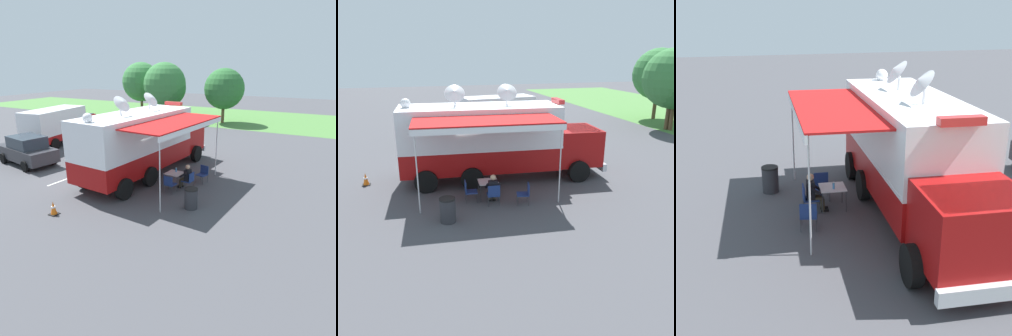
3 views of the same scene
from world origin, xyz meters
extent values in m
plane|color=#47474C|center=(0.00, 0.00, 0.00)|extent=(100.00, 100.00, 0.00)
cube|color=silver|center=(-3.15, -0.78, 0.00)|extent=(0.47, 4.80, 0.01)
cube|color=#9E0F0F|center=(0.00, 0.00, 1.15)|extent=(3.02, 7.36, 1.10)
cube|color=white|center=(0.00, 0.00, 2.55)|extent=(3.02, 7.36, 1.70)
cube|color=white|center=(0.00, 0.00, 1.70)|extent=(3.04, 7.39, 0.10)
cube|color=#9E0F0F|center=(0.34, 4.64, 1.45)|extent=(2.45, 2.26, 1.70)
cube|color=#28333D|center=(0.36, 4.84, 1.95)|extent=(2.25, 1.62, 0.70)
cube|color=silver|center=(0.42, 5.76, 0.55)|extent=(2.38, 0.37, 0.36)
cylinder|color=black|center=(1.57, 4.35, 0.50)|extent=(0.37, 1.02, 1.00)
cylinder|color=black|center=(-1.29, -0.45, 0.50)|extent=(0.37, 1.02, 1.00)
cylinder|color=black|center=(1.21, -0.63, 0.50)|extent=(0.37, 1.02, 1.00)
cylinder|color=black|center=(-1.43, -2.42, 0.50)|extent=(0.37, 1.02, 1.00)
cylinder|color=black|center=(1.06, -2.61, 0.50)|extent=(0.37, 1.02, 1.00)
cube|color=white|center=(0.00, 0.00, 3.45)|extent=(3.02, 7.36, 0.10)
cube|color=red|center=(0.27, 3.69, 3.62)|extent=(1.12, 0.36, 0.20)
cylinder|color=silver|center=(-0.08, -1.08, 3.73)|extent=(0.10, 0.10, 0.45)
cone|color=silver|center=(0.07, -1.09, 4.13)|extent=(0.78, 0.95, 0.81)
cylinder|color=silver|center=(0.09, 1.26, 3.73)|extent=(0.10, 0.10, 0.45)
cone|color=silver|center=(0.24, 1.25, 4.13)|extent=(0.78, 0.95, 0.81)
sphere|color=white|center=(-0.24, -3.19, 3.68)|extent=(0.44, 0.44, 0.44)
cube|color=red|center=(2.34, -0.17, 3.25)|extent=(2.62, 5.91, 0.06)
cube|color=white|center=(3.40, -0.25, 3.11)|extent=(0.50, 5.75, 0.24)
cylinder|color=silver|center=(3.54, 2.48, 1.63)|extent=(0.05, 0.05, 3.25)
cylinder|color=silver|center=(3.14, -2.97, 1.63)|extent=(0.05, 0.05, 3.25)
cube|color=silver|center=(2.35, -0.16, 0.71)|extent=(0.86, 0.86, 0.03)
cylinder|color=#333338|center=(2.01, 0.23, 0.35)|extent=(0.03, 0.03, 0.70)
cylinder|color=#333338|center=(2.75, 0.18, 0.35)|extent=(0.03, 0.03, 0.70)
cylinder|color=#333338|center=(1.96, -0.50, 0.35)|extent=(0.03, 0.03, 0.70)
cylinder|color=#333338|center=(2.70, -0.56, 0.35)|extent=(0.03, 0.03, 0.70)
cylinder|color=#4C99D8|center=(2.36, 0.01, 0.83)|extent=(0.07, 0.07, 0.20)
cylinder|color=white|center=(2.36, 0.01, 0.94)|extent=(0.04, 0.04, 0.02)
cube|color=navy|center=(3.05, -0.12, 0.42)|extent=(0.51, 0.51, 0.04)
cube|color=navy|center=(3.27, -0.13, 0.65)|extent=(0.08, 0.48, 0.44)
cylinder|color=#333338|center=(2.82, -0.32, 0.21)|extent=(0.02, 0.02, 0.42)
cylinder|color=#333338|center=(2.85, 0.12, 0.21)|extent=(0.02, 0.02, 0.42)
cylinder|color=#333338|center=(3.26, -0.35, 0.21)|extent=(0.02, 0.02, 0.42)
cylinder|color=#333338|center=(3.29, 0.08, 0.21)|extent=(0.02, 0.02, 0.42)
cube|color=navy|center=(2.53, -0.91, 0.42)|extent=(0.51, 0.51, 0.04)
cube|color=navy|center=(2.52, -1.13, 0.65)|extent=(0.48, 0.08, 0.44)
cylinder|color=#333338|center=(2.33, -0.68, 0.21)|extent=(0.02, 0.02, 0.42)
cylinder|color=#333338|center=(2.77, -0.71, 0.21)|extent=(0.02, 0.02, 0.42)
cylinder|color=#333338|center=(2.30, -1.12, 0.21)|extent=(0.02, 0.02, 0.42)
cylinder|color=#333338|center=(2.74, -1.15, 0.21)|extent=(0.02, 0.02, 0.42)
cube|color=navy|center=(3.33, 1.03, 0.42)|extent=(0.58, 0.58, 0.04)
cube|color=navy|center=(3.38, 1.24, 0.65)|extent=(0.48, 0.15, 0.44)
cylinder|color=#333338|center=(3.50, 0.76, 0.21)|extent=(0.02, 0.02, 0.42)
cylinder|color=#333338|center=(3.07, 0.86, 0.21)|extent=(0.02, 0.02, 0.42)
cylinder|color=#333338|center=(3.60, 1.19, 0.21)|extent=(0.02, 0.02, 0.42)
cylinder|color=#333338|center=(3.17, 1.29, 0.21)|extent=(0.02, 0.02, 0.42)
cube|color=black|center=(3.05, -0.12, 0.72)|extent=(0.27, 0.38, 0.56)
sphere|color=tan|center=(3.05, -0.12, 1.14)|extent=(0.22, 0.22, 0.22)
cylinder|color=black|center=(2.92, -0.34, 0.76)|extent=(0.43, 0.12, 0.34)
cylinder|color=black|center=(2.95, 0.12, 0.76)|extent=(0.43, 0.12, 0.34)
cylinder|color=#383323|center=(2.87, -0.21, 0.44)|extent=(0.39, 0.16, 0.13)
cylinder|color=#383323|center=(2.69, -0.19, 0.21)|extent=(0.11, 0.11, 0.42)
cube|color=black|center=(2.63, -0.19, 0.04)|extent=(0.25, 0.12, 0.07)
cylinder|color=#383323|center=(2.88, -0.01, 0.44)|extent=(0.39, 0.16, 0.13)
cylinder|color=#383323|center=(2.70, 0.01, 0.21)|extent=(0.11, 0.11, 0.42)
cube|color=black|center=(2.64, 0.01, 0.04)|extent=(0.25, 0.12, 0.07)
cylinder|color=#2D2D33|center=(4.11, -2.03, 0.42)|extent=(0.56, 0.56, 0.85)
cylinder|color=black|center=(4.11, -2.03, 0.88)|extent=(0.57, 0.57, 0.06)
cube|color=black|center=(-0.57, -5.23, 0.01)|extent=(0.36, 0.36, 0.03)
cone|color=orange|center=(-0.57, -5.23, 0.31)|extent=(0.26, 0.26, 0.55)
cylinder|color=white|center=(-0.57, -5.23, 0.33)|extent=(0.17, 0.17, 0.06)
camera|label=1|loc=(8.94, -12.97, 5.79)|focal=32.91mm
camera|label=2|loc=(15.65, -3.06, 5.78)|focal=37.67mm
camera|label=3|loc=(5.27, 12.45, 5.99)|focal=47.86mm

